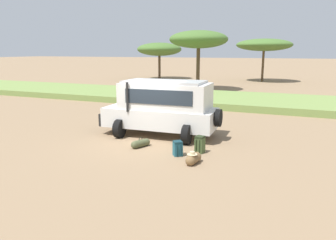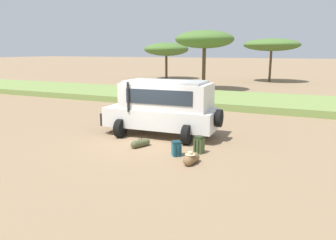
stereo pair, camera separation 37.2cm
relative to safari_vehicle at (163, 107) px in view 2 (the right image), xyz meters
name	(u,v)px [view 2 (the right image)]	position (x,y,z in m)	size (l,w,h in m)	color
ground_plane	(149,140)	(-0.21, -0.94, -1.29)	(320.00, 320.00, 0.00)	#8C7051
grass_bank	(222,99)	(-0.21, 10.46, -1.07)	(120.00, 7.00, 0.44)	olive
safari_vehicle	(163,107)	(0.00, 0.00, 0.00)	(5.40, 2.90, 2.44)	silver
backpack_beside_front_wheel	(199,145)	(2.29, -1.76, -0.99)	(0.36, 0.44, 0.63)	#42562D
backpack_cluster_center	(176,148)	(1.65, -2.40, -1.03)	(0.45, 0.48, 0.54)	#235B6B
duffel_bag_low_black_case	(191,159)	(2.44, -2.99, -1.12)	(0.39, 0.82, 0.44)	brown
duffel_bag_soft_canvas	(140,143)	(-0.07, -1.98, -1.15)	(0.52, 0.84, 0.39)	#4C5133
acacia_tree_far_left	(166,49)	(-12.50, 27.28, 2.57)	(5.88, 5.72, 4.74)	brown
acacia_tree_left_mid	(204,40)	(-3.83, 16.98, 3.41)	(5.45, 5.39, 5.55)	brown
acacia_tree_centre_back	(272,45)	(0.69, 28.62, 3.07)	(6.62, 6.04, 5.11)	brown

